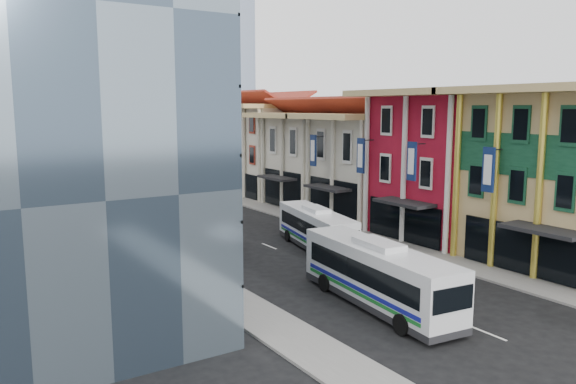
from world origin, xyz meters
TOP-DOWN VIEW (x-y plane):
  - ground at (0.00, 0.00)m, footprint 200.00×200.00m
  - sidewalk_right at (8.50, 22.00)m, footprint 3.00×90.00m
  - sidewalk_left at (-8.50, 22.00)m, footprint 3.00×90.00m
  - shophouse_red at (14.00, 17.00)m, footprint 8.00×10.00m
  - shophouse_cream_near at (14.00, 26.50)m, footprint 8.00×9.00m
  - shophouse_cream_mid at (14.00, 35.50)m, footprint 8.00×9.00m
  - shophouse_cream_far at (14.00, 46.00)m, footprint 8.00×12.00m
  - office_tower at (-17.00, 19.00)m, footprint 12.00×26.00m
  - office_block_far at (-16.00, 42.00)m, footprint 10.00×18.00m
  - bus_left_near at (-2.00, 6.89)m, footprint 4.06×12.11m
  - bus_left_far at (-3.93, 25.25)m, footprint 5.46×11.27m
  - bus_right at (2.66, 19.23)m, footprint 4.72×10.87m

SIDE VIEW (x-z plane):
  - ground at x=0.00m, z-range 0.00..0.00m
  - sidewalk_right at x=8.50m, z-range 0.00..0.15m
  - sidewalk_left at x=-8.50m, z-range 0.00..0.15m
  - bus_right at x=2.66m, z-range 0.00..3.39m
  - bus_left_far at x=-3.93m, z-range 0.00..3.52m
  - bus_left_near at x=-2.00m, z-range 0.00..3.81m
  - shophouse_cream_near at x=14.00m, z-range 0.00..10.00m
  - shophouse_cream_mid at x=14.00m, z-range 0.00..10.00m
  - shophouse_cream_far at x=14.00m, z-range 0.00..11.00m
  - shophouse_red at x=14.00m, z-range 0.00..12.00m
  - office_block_far at x=-16.00m, z-range 0.00..14.00m
  - office_tower at x=-17.00m, z-range 0.00..30.00m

